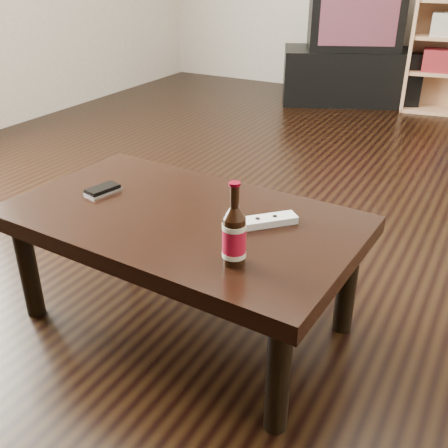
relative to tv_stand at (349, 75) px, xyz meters
The scene contains 7 objects.
floor 2.68m from the tv_stand, 78.61° to the right, with size 5.00×6.00×0.01m, color black.
tv_stand is the anchor object (origin of this frame).
tv 0.49m from the tv_stand, 66.22° to the right, with size 0.85×0.71×0.55m.
coffee_table 3.32m from the tv_stand, 82.28° to the right, with size 1.14×0.70×0.42m.
beer_bottle 3.56m from the tv_stand, 78.12° to the right, with size 0.08×0.08×0.23m.
phone 3.29m from the tv_stand, 87.95° to the right, with size 0.09×0.13×0.02m.
remote 3.31m from the tv_stand, 77.67° to the right, with size 0.18×0.18×0.03m.
Camera 1 is at (0.75, -1.90, 1.14)m, focal length 42.00 mm.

